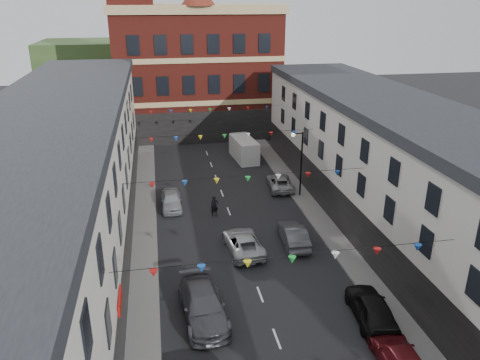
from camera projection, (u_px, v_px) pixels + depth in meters
ground at (260, 294)px, 28.21m from camera, size 160.00×160.00×0.00m
pavement_left at (144, 287)px, 28.86m from camera, size 1.80×64.00×0.15m
pavement_right at (354, 265)px, 31.17m from camera, size 1.80×64.00×0.15m
terrace_left at (45, 223)px, 25.21m from camera, size 8.40×56.00×10.70m
terrace_right at (441, 200)px, 29.34m from camera, size 8.40×56.00×9.70m
civic_building at (196, 70)px, 60.04m from camera, size 20.60×13.30×18.50m
clock_tower at (132, 15)px, 53.62m from camera, size 5.60×5.60×30.00m
distant_hill at (162, 69)px, 82.56m from camera, size 40.00×14.00×10.00m
street_lamp at (299, 155)px, 40.72m from camera, size 1.10×0.36×6.00m
car_left_d at (203, 305)px, 25.91m from camera, size 2.70×5.76×1.63m
car_left_e at (171, 200)px, 39.62m from camera, size 1.69×4.20×1.43m
car_right_c at (400, 358)px, 22.30m from camera, size 2.13×4.69×1.33m
car_right_d at (372, 308)px, 25.69m from camera, size 2.37×4.89×1.61m
car_right_e at (293, 235)px, 33.76m from camera, size 1.83×4.61×1.49m
car_right_f at (280, 182)px, 43.66m from camera, size 2.55×4.78×1.28m
moving_car at (243, 242)px, 32.82m from camera, size 2.60×5.06×1.37m
white_van at (244, 149)px, 51.50m from camera, size 2.53×5.51×2.36m
pedestrian at (214, 206)px, 38.06m from camera, size 0.73×0.55×1.80m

